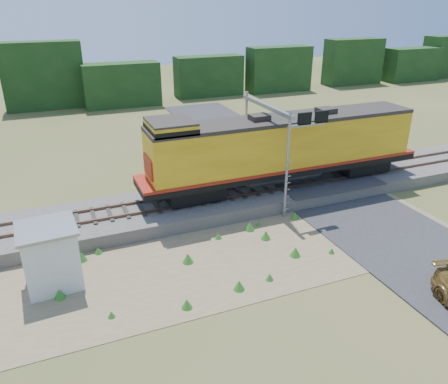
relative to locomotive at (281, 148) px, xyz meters
name	(u,v)px	position (x,y,z in m)	size (l,w,h in m)	color
ground	(270,252)	(-3.79, -6.00, -3.39)	(140.00, 140.00, 0.00)	#475123
ballast	(226,200)	(-3.79, 0.00, -2.99)	(70.00, 5.00, 0.80)	slate
rails	(226,193)	(-3.79, 0.00, -2.51)	(70.00, 1.54, 0.16)	brown
dirt_shoulder	(231,255)	(-5.79, -5.50, -3.37)	(26.00, 8.00, 0.03)	#8C7754
road	(370,220)	(3.21, -5.26, -3.30)	(7.00, 66.00, 0.86)	#38383A
tree_line_north	(126,79)	(-3.79, 32.00, -0.32)	(130.00, 3.00, 6.50)	#163513
weed_clumps	(206,265)	(-7.29, -5.90, -3.39)	(15.00, 6.20, 0.56)	#317722
locomotive	(281,148)	(0.00, 0.00, 0.00)	(19.06, 2.91, 4.92)	black
shed	(51,256)	(-14.25, -4.71, -1.88)	(2.65, 2.65, 2.98)	silver
signal_gantry	(275,128)	(-0.85, -0.65, 1.53)	(2.58, 6.20, 6.50)	gray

